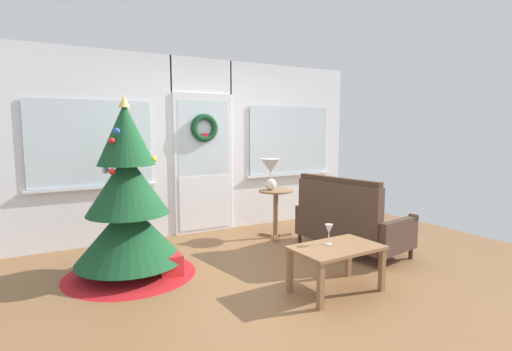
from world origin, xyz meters
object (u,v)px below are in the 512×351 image
at_px(settee_sofa, 347,223).
at_px(gift_box, 170,266).
at_px(wine_glass, 329,230).
at_px(side_table, 276,204).
at_px(christmas_tree, 128,210).
at_px(coffee_table, 336,253).
at_px(table_lamp, 271,170).

distance_m(settee_sofa, gift_box, 2.19).
height_order(settee_sofa, wine_glass, settee_sofa).
xyz_separation_m(side_table, wine_glass, (-0.51, -1.77, 0.09)).
bearing_deg(christmas_tree, wine_glass, -39.56).
height_order(settee_sofa, coffee_table, settee_sofa).
distance_m(table_lamp, gift_box, 2.05).
height_order(table_lamp, coffee_table, table_lamp).
bearing_deg(settee_sofa, coffee_table, -137.05).
xyz_separation_m(settee_sofa, coffee_table, (-0.89, -0.83, -0.00)).
distance_m(settee_sofa, table_lamp, 1.30).
xyz_separation_m(coffee_table, gift_box, (-1.27, 1.13, -0.25)).
bearing_deg(side_table, table_lamp, 146.31).
distance_m(christmas_tree, table_lamp, 2.12).
relative_size(table_lamp, wine_glass, 2.26).
bearing_deg(side_table, coffee_table, -104.79).
xyz_separation_m(side_table, table_lamp, (-0.06, 0.04, 0.48)).
bearing_deg(christmas_tree, settee_sofa, -12.74).
relative_size(coffee_table, gift_box, 3.68).
xyz_separation_m(settee_sofa, side_table, (-0.40, 1.02, 0.11)).
distance_m(side_table, table_lamp, 0.49).
bearing_deg(table_lamp, christmas_tree, -166.35).
relative_size(settee_sofa, table_lamp, 3.33).
bearing_deg(gift_box, side_table, 22.53).
bearing_deg(settee_sofa, christmas_tree, 167.26).
bearing_deg(wine_glass, settee_sofa, 39.06).
height_order(christmas_tree, coffee_table, christmas_tree).
bearing_deg(coffee_table, side_table, 75.21).
xyz_separation_m(coffee_table, wine_glass, (-0.02, 0.09, 0.21)).
bearing_deg(christmas_tree, side_table, 12.24).
distance_m(table_lamp, coffee_table, 2.03).
distance_m(christmas_tree, wine_glass, 2.06).
height_order(christmas_tree, wine_glass, christmas_tree).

